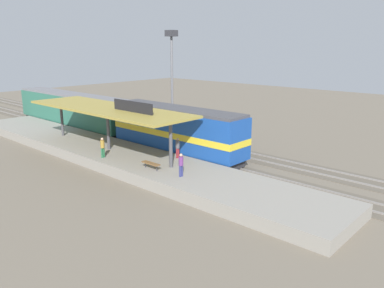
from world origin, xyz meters
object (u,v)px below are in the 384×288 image
person_waiting (181,164)px  person_boarding (103,146)px  light_mast (172,60)px  person_walking (178,147)px  locomotive (176,131)px  passenger_carriage_single (71,110)px  platform_bench (151,164)px

person_waiting → person_boarding: 8.24m
light_mast → person_walking: light_mast is taller
person_walking → locomotive: bearing=46.2°
light_mast → passenger_carriage_single: bearing=129.0°
light_mast → person_walking: 16.36m
passenger_carriage_single → light_mast: size_ratio=1.71×
locomotive → person_boarding: 6.96m
person_walking → passenger_carriage_single: bearing=83.2°
platform_bench → person_boarding: size_ratio=0.99×
locomotive → light_mast: light_mast is taller
platform_bench → locomotive: (6.00, 3.19, 1.07)m
locomotive → person_waiting: locomotive is taller
light_mast → person_waiting: (-13.48, -14.41, -6.54)m
passenger_carriage_single → person_waiting: (-5.68, -24.05, -0.46)m
passenger_carriage_single → person_waiting: 24.72m
locomotive → person_waiting: 8.32m
locomotive → person_walking: size_ratio=8.44×
person_waiting → person_boarding: (-0.92, 8.19, 0.00)m
platform_bench → person_walking: size_ratio=0.99×
person_waiting → person_walking: same height
person_boarding → platform_bench: bearing=-83.6°
person_walking → light_mast: bearing=46.8°
passenger_carriage_single → person_boarding: bearing=-112.6°
person_waiting → person_boarding: size_ratio=1.00×
locomotive → person_boarding: bearing=162.1°
passenger_carriage_single → light_mast: (7.80, -9.64, 6.08)m
light_mast → person_waiting: 20.79m
platform_bench → passenger_carriage_single: bearing=74.2°
light_mast → person_boarding: light_mast is taller
locomotive → passenger_carriage_single: (0.00, 18.00, -0.10)m
person_walking → person_boarding: 6.26m
passenger_carriage_single → person_waiting: size_ratio=11.70×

